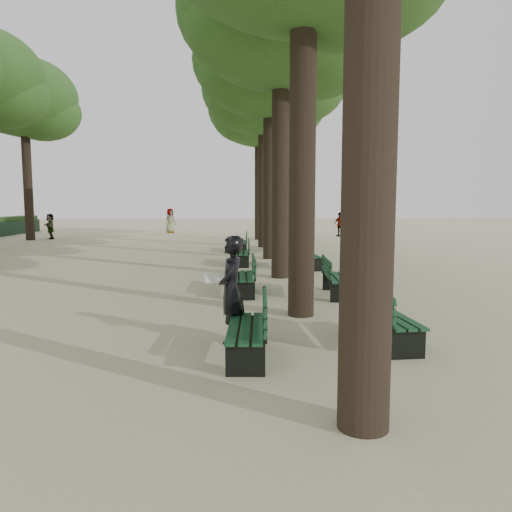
{
  "coord_description": "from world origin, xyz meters",
  "views": [
    {
      "loc": [
        0.25,
        -6.78,
        2.28
      ],
      "look_at": [
        0.6,
        3.0,
        1.2
      ],
      "focal_mm": 35.0,
      "sensor_mm": 36.0,
      "label": 1
    }
  ],
  "objects": [
    {
      "name": "ground",
      "position": [
        0.0,
        0.0,
        0.0
      ],
      "size": [
        120.0,
        120.0,
        0.0
      ],
      "primitive_type": "plane",
      "color": "beige",
      "rests_on": "ground"
    },
    {
      "name": "tree_central_2",
      "position": [
        1.5,
        8.0,
        7.65
      ],
      "size": [
        6.0,
        6.0,
        9.95
      ],
      "color": "#33261C",
      "rests_on": "ground"
    },
    {
      "name": "tree_central_3",
      "position": [
        1.5,
        13.0,
        7.65
      ],
      "size": [
        6.0,
        6.0,
        9.95
      ],
      "color": "#33261C",
      "rests_on": "ground"
    },
    {
      "name": "tree_central_4",
      "position": [
        1.5,
        18.0,
        7.65
      ],
      "size": [
        6.0,
        6.0,
        9.95
      ],
      "color": "#33261C",
      "rests_on": "ground"
    },
    {
      "name": "tree_central_5",
      "position": [
        1.5,
        23.0,
        7.65
      ],
      "size": [
        6.0,
        6.0,
        9.95
      ],
      "color": "#33261C",
      "rests_on": "ground"
    },
    {
      "name": "tree_far_5",
      "position": [
        -12.0,
        23.0,
        8.14
      ],
      "size": [
        6.0,
        6.0,
        10.45
      ],
      "color": "#33261C",
      "rests_on": "ground"
    },
    {
      "name": "bench_left_0",
      "position": [
        0.37,
        0.3,
        0.27
      ],
      "size": [
        0.65,
        1.82,
        0.92
      ],
      "color": "black",
      "rests_on": "ground"
    },
    {
      "name": "bench_left_1",
      "position": [
        0.37,
        5.34,
        0.27
      ],
      "size": [
        0.57,
        1.8,
        0.92
      ],
      "color": "black",
      "rests_on": "ground"
    },
    {
      "name": "bench_left_2",
      "position": [
        0.37,
        10.94,
        0.27
      ],
      "size": [
        0.6,
        1.81,
        0.92
      ],
      "color": "black",
      "rests_on": "ground"
    },
    {
      "name": "bench_left_3",
      "position": [
        0.37,
        15.62,
        0.27
      ],
      "size": [
        0.6,
        1.81,
        0.92
      ],
      "color": "black",
      "rests_on": "ground"
    },
    {
      "name": "bench_right_0",
      "position": [
        2.63,
        0.94,
        0.27
      ],
      "size": [
        0.72,
        1.84,
        0.92
      ],
      "color": "black",
      "rests_on": "ground"
    },
    {
      "name": "bench_right_1",
      "position": [
        2.63,
        5.02,
        0.27
      ],
      "size": [
        0.68,
        1.83,
        0.92
      ],
      "color": "black",
      "rests_on": "ground"
    },
    {
      "name": "bench_right_2",
      "position": [
        2.63,
        10.01,
        0.27
      ],
      "size": [
        0.78,
        1.85,
        0.92
      ],
      "color": "black",
      "rests_on": "ground"
    },
    {
      "name": "bench_right_3",
      "position": [
        2.63,
        15.87,
        0.27
      ],
      "size": [
        0.78,
        1.86,
        0.92
      ],
      "color": "black",
      "rests_on": "ground"
    },
    {
      "name": "man_with_map",
      "position": [
        0.13,
        1.13,
        0.87
      ],
      "size": [
        0.64,
        0.72,
        1.73
      ],
      "color": "black",
      "rests_on": "ground"
    },
    {
      "name": "pedestrian_e",
      "position": [
        -11.08,
        23.69,
        0.77
      ],
      "size": [
        1.05,
        1.36,
        1.54
      ],
      "primitive_type": "imported",
      "rotation": [
        0.0,
        0.0,
        5.3
      ],
      "color": "#262628",
      "rests_on": "ground"
    },
    {
      "name": "pedestrian_c",
      "position": [
        6.84,
        25.42,
        0.78
      ],
      "size": [
        0.81,
        0.92,
        1.57
      ],
      "primitive_type": "imported",
      "rotation": [
        0.0,
        0.0,
        5.37
      ],
      "color": "#262628",
      "rests_on": "ground"
    },
    {
      "name": "pedestrian_d",
      "position": [
        -4.68,
        29.59,
        0.88
      ],
      "size": [
        0.84,
        0.87,
        1.76
      ],
      "primitive_type": "imported",
      "rotation": [
        0.0,
        0.0,
        0.83
      ],
      "color": "#262628",
      "rests_on": "ground"
    }
  ]
}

